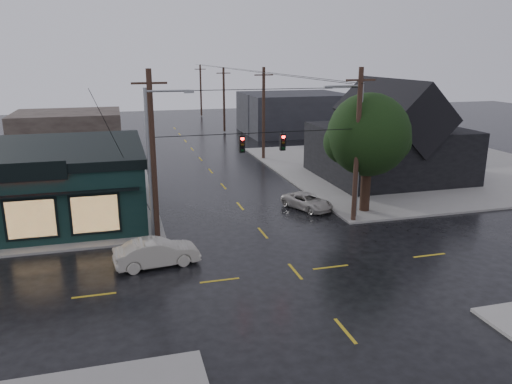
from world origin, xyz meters
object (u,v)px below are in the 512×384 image
object	(u,v)px
utility_pole_ne	(353,222)
suv_silver	(307,201)
utility_pole_nw	(158,240)
sedan_cream	(157,253)
corner_tree	(369,135)

from	to	relation	value
utility_pole_ne	suv_silver	size ratio (longest dim) A/B	2.49
utility_pole_nw	sedan_cream	xyz separation A→B (m)	(-0.34, -3.80, 0.73)
suv_silver	utility_pole_ne	bearing A→B (deg)	-85.74
corner_tree	suv_silver	bearing A→B (deg)	153.73
sedan_cream	suv_silver	xyz separation A→B (m)	(11.41, 7.33, -0.17)
suv_silver	utility_pole_nw	bearing A→B (deg)	173.21
utility_pole_ne	sedan_cream	bearing A→B (deg)	-164.11
utility_pole_nw	utility_pole_ne	xyz separation A→B (m)	(13.00, 0.00, 0.00)
utility_pole_ne	corner_tree	bearing A→B (deg)	45.40
corner_tree	sedan_cream	size ratio (longest dim) A/B	1.86
utility_pole_ne	suv_silver	xyz separation A→B (m)	(-1.94, 3.53, 0.57)
sedan_cream	suv_silver	world-z (taller)	sedan_cream
corner_tree	utility_pole_nw	world-z (taller)	corner_tree
corner_tree	suv_silver	size ratio (longest dim) A/B	2.03
utility_pole_nw	sedan_cream	bearing A→B (deg)	-95.16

